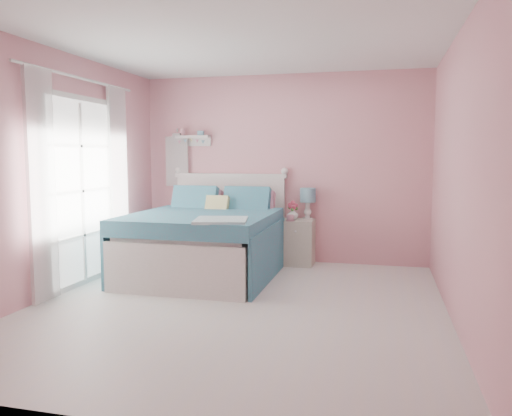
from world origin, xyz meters
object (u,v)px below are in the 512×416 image
at_px(vase, 293,214).
at_px(teacup, 290,218).
at_px(bed, 207,242).
at_px(nightstand, 298,242).
at_px(table_lamp, 308,198).

height_order(vase, teacup, vase).
relative_size(bed, nightstand, 3.44).
height_order(table_lamp, vase, table_lamp).
relative_size(nightstand, table_lamp, 1.46).
height_order(bed, vase, bed).
bearing_deg(vase, bed, -139.03).
xyz_separation_m(bed, teacup, (0.93, 0.68, 0.25)).
bearing_deg(vase, nightstand, 10.15).
height_order(bed, nightstand, bed).
bearing_deg(teacup, nightstand, 62.15).
height_order(nightstand, table_lamp, table_lamp).
bearing_deg(bed, nightstand, 39.38).
relative_size(bed, vase, 13.54).
bearing_deg(table_lamp, nightstand, -137.31).
xyz_separation_m(nightstand, table_lamp, (0.11, 0.10, 0.60)).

